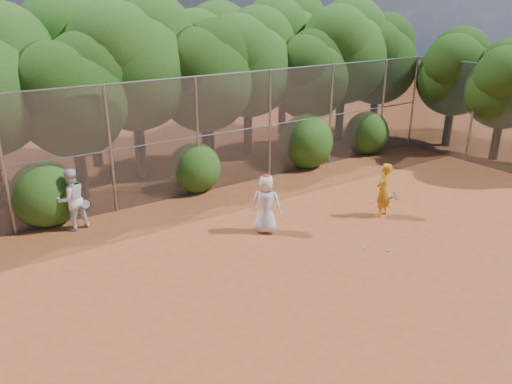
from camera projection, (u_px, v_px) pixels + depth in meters
ground at (339, 250)px, 13.41m from camera, size 80.00×80.00×0.00m
fence_back at (220, 132)px, 17.26m from camera, size 20.05×0.09×4.03m
fence_side at (473, 112)px, 20.26m from camera, size 0.09×6.09×4.03m
tree_2 at (72, 92)px, 15.86m from camera, size 3.99×3.47×5.47m
tree_3 at (134, 58)px, 17.67m from camera, size 4.89×4.26×6.70m
tree_4 at (204, 73)px, 18.73m from camera, size 4.19×3.64×5.73m
tree_5 at (248, 59)px, 20.57m from camera, size 4.51×3.92×6.17m
tree_6 at (310, 72)px, 21.31m from camera, size 3.86×3.36×5.29m
tree_7 at (344, 48)px, 22.81m from camera, size 4.77×4.14×6.53m
tree_8 at (379, 57)px, 23.78m from camera, size 4.25×3.70×5.82m
tree_10 at (86, 48)px, 18.76m from camera, size 5.15×4.48×7.06m
tree_11 at (208, 54)px, 21.24m from camera, size 4.64×4.03×6.35m
tree_12 at (284, 41)px, 23.95m from camera, size 5.02×4.37×6.88m
tree_13 at (456, 69)px, 22.09m from camera, size 3.86×3.36×5.29m
tree_14 at (506, 82)px, 20.13m from camera, size 3.61×3.14×4.94m
bush_0 at (45, 191)px, 14.77m from camera, size 2.00×2.00×2.00m
bush_1 at (195, 165)px, 17.44m from camera, size 1.80×1.80×1.80m
bush_2 at (306, 139)px, 19.99m from camera, size 2.20×2.20×2.20m
bush_3 at (367, 131)px, 21.89m from camera, size 1.90×1.90×1.90m
player_yellow at (383, 190)px, 15.26m from camera, size 0.87×0.64×1.71m
player_teen at (266, 204)px, 14.20m from camera, size 0.98×0.98×1.75m
player_white at (71, 199)px, 14.38m from camera, size 0.98×0.83×1.84m
ball_0 at (372, 202)px, 16.53m from camera, size 0.07×0.07×0.07m
ball_1 at (377, 202)px, 16.57m from camera, size 0.07×0.07×0.07m
ball_2 at (388, 251)px, 13.30m from camera, size 0.07×0.07×0.07m
ball_3 at (365, 248)px, 13.43m from camera, size 0.07×0.07×0.07m
ball_4 at (333, 181)px, 18.55m from camera, size 0.07×0.07×0.07m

